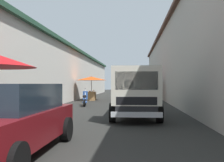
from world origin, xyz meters
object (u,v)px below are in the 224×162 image
Objects in this scene: fruit_stall_near_left at (146,80)px; parked_scooter at (85,99)px; vendor_in_shade at (146,93)px; hatchback_car at (8,118)px; fruit_stall_far_right at (91,81)px; vendor_by_crates at (131,92)px; delivery_truck at (135,94)px.

parked_scooter is (-5.48, 4.24, -1.32)m from fruit_stall_near_left.
vendor_in_shade is at bearing 176.97° from fruit_stall_near_left.
fruit_stall_near_left is 8.20m from vendor_in_shade.
vendor_in_shade is (8.42, -3.18, 0.22)m from hatchback_car.
fruit_stall_far_right is 1.03× the size of fruit_stall_near_left.
hatchback_car is (-16.31, -1.11, -0.92)m from fruit_stall_far_right.
vendor_by_crates is (-5.76, -3.48, -0.71)m from fruit_stall_far_right.
hatchback_car is (-16.57, 3.61, -1.03)m from fruit_stall_near_left.
parked_scooter is at bearing 3.27° from hatchback_car.
hatchback_car is 2.32× the size of parked_scooter.
fruit_stall_near_left is at bearing -11.64° from vendor_by_crates.
vendor_by_crates is 2.27m from vendor_in_shade.
parked_scooter is at bearing 54.99° from vendor_in_shade.
fruit_stall_far_right is at bearing 18.44° from delivery_truck.
vendor_by_crates is at bearing -100.26° from parked_scooter.
delivery_truck reaches higher than vendor_in_shade.
fruit_stall_near_left is 6.21m from vendor_by_crates.
parked_scooter is (11.09, 0.63, -0.29)m from hatchback_car.
vendor_by_crates is at bearing 20.85° from vendor_in_shade.
hatchback_car is at bearing 167.72° from fruit_stall_near_left.
fruit_stall_near_left reaches higher than delivery_truck.
parked_scooter is (-5.22, -0.48, -1.21)m from fruit_stall_far_right.
vendor_in_shade reaches higher than hatchback_car.
vendor_by_crates is 3.09m from parked_scooter.
vendor_in_shade is (-7.89, -4.29, -0.69)m from fruit_stall_far_right.
fruit_stall_far_right is at bearing 93.21° from fruit_stall_near_left.
vendor_by_crates reaches higher than hatchback_car.
fruit_stall_near_left reaches higher than fruit_stall_far_right.
delivery_truck is at bearing 175.12° from fruit_stall_near_left.
fruit_stall_near_left reaches higher than vendor_by_crates.
delivery_truck is 6.85m from parked_scooter.
fruit_stall_far_right reaches higher than parked_scooter.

